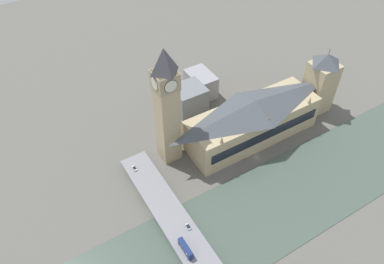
# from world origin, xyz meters

# --- Properties ---
(ground_plane) EXTENTS (600.00, 600.00, 0.00)m
(ground_plane) POSITION_xyz_m (0.00, 0.00, 0.00)
(ground_plane) COLOR #605E56
(river_water) EXTENTS (53.64, 360.00, 0.30)m
(river_water) POSITION_xyz_m (-32.82, 0.00, 0.15)
(river_water) COLOR #47564C
(river_water) RESTS_ON ground_plane
(parliament_hall) EXTENTS (28.15, 87.66, 30.45)m
(parliament_hall) POSITION_xyz_m (16.84, -8.00, 15.12)
(parliament_hall) COLOR tan
(parliament_hall) RESTS_ON ground_plane
(clock_tower) EXTENTS (12.69, 12.69, 77.45)m
(clock_tower) POSITION_xyz_m (29.65, 45.57, 41.79)
(clock_tower) COLOR tan
(clock_tower) RESTS_ON ground_plane
(victoria_tower) EXTENTS (16.64, 16.64, 48.47)m
(victoria_tower) POSITION_xyz_m (16.90, -64.15, 22.24)
(victoria_tower) COLOR tan
(victoria_tower) RESTS_ON ground_plane
(road_bridge) EXTENTS (139.28, 16.24, 4.98)m
(road_bridge) POSITION_xyz_m (-32.82, 67.43, 4.01)
(road_bridge) COLOR slate
(road_bridge) RESTS_ON ground_plane
(double_decker_bus_lead) EXTENTS (11.09, 2.58, 4.83)m
(double_decker_bus_lead) POSITION_xyz_m (-33.78, 71.21, 7.65)
(double_decker_bus_lead) COLOR navy
(double_decker_bus_lead) RESTS_ON road_bridge
(car_northbound_mid) EXTENTS (3.81, 1.80, 1.34)m
(car_northbound_mid) POSITION_xyz_m (-23.15, 63.46, 5.64)
(car_northbound_mid) COLOR silver
(car_northbound_mid) RESTS_ON road_bridge
(car_northbound_tail) EXTENTS (4.18, 1.79, 1.35)m
(car_northbound_tail) POSITION_xyz_m (26.72, 70.64, 5.66)
(car_northbound_tail) COLOR silver
(car_northbound_tail) RESTS_ON road_bridge
(city_block_west) EXTENTS (23.22, 16.03, 17.74)m
(city_block_west) POSITION_xyz_m (71.76, -3.61, 8.87)
(city_block_west) COLOR #939399
(city_block_west) RESTS_ON ground_plane
(city_block_center) EXTENTS (19.55, 21.35, 18.79)m
(city_block_center) POSITION_xyz_m (61.28, 12.63, 9.40)
(city_block_center) COLOR slate
(city_block_center) RESTS_ON ground_plane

